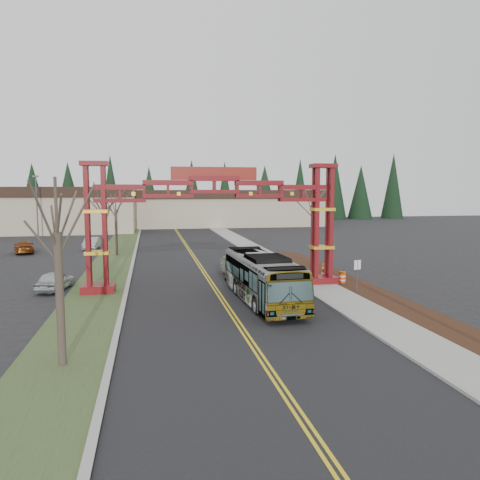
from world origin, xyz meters
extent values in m
plane|color=black|center=(0.00, 0.00, 0.00)|extent=(200.00, 200.00, 0.00)
cube|color=black|center=(0.00, 25.00, 0.01)|extent=(12.00, 110.00, 0.02)
cube|color=gold|center=(-0.12, 25.00, 0.03)|extent=(0.12, 100.00, 0.01)
cube|color=gold|center=(0.12, 25.00, 0.03)|extent=(0.12, 100.00, 0.01)
cube|color=#9A9995|center=(6.15, 25.00, 0.07)|extent=(0.30, 110.00, 0.15)
cube|color=gray|center=(7.60, 25.00, 0.08)|extent=(2.60, 110.00, 0.14)
cube|color=black|center=(10.20, 10.00, 0.06)|extent=(2.60, 50.00, 0.12)
cube|color=#314924|center=(-8.00, 25.00, 0.04)|extent=(4.00, 110.00, 0.08)
cube|color=#9A9995|center=(-6.15, 25.00, 0.07)|extent=(0.30, 110.00, 0.15)
cube|color=#660D0D|center=(-8.00, 18.00, 0.30)|extent=(2.20, 1.60, 0.60)
cube|color=#660D0D|center=(-8.55, 17.65, 4.60)|extent=(0.28, 0.28, 8.00)
cube|color=#660D0D|center=(-7.45, 17.65, 4.60)|extent=(0.28, 0.28, 8.00)
cube|color=#660D0D|center=(-8.55, 18.35, 4.60)|extent=(0.28, 0.28, 8.00)
cube|color=#660D0D|center=(-7.45, 18.35, 4.60)|extent=(0.28, 0.28, 8.00)
cube|color=gold|center=(-8.00, 18.00, 2.80)|extent=(1.60, 1.10, 0.22)
cube|color=gold|center=(-8.00, 18.00, 5.60)|extent=(1.60, 1.10, 0.22)
cube|color=#660D0D|center=(-8.00, 18.00, 8.75)|extent=(1.80, 1.20, 0.30)
cube|color=#660D0D|center=(8.00, 18.00, 0.30)|extent=(2.20, 1.60, 0.60)
cube|color=#660D0D|center=(7.45, 17.65, 4.60)|extent=(0.28, 0.28, 8.00)
cube|color=#660D0D|center=(8.55, 17.65, 4.60)|extent=(0.28, 0.28, 8.00)
cube|color=#660D0D|center=(7.45, 18.35, 4.60)|extent=(0.28, 0.28, 8.00)
cube|color=#660D0D|center=(8.55, 18.35, 4.60)|extent=(0.28, 0.28, 8.00)
cube|color=gold|center=(8.00, 18.00, 2.80)|extent=(1.60, 1.10, 0.22)
cube|color=gold|center=(8.00, 18.00, 5.60)|extent=(1.60, 1.10, 0.22)
cube|color=#660D0D|center=(8.00, 18.00, 8.75)|extent=(1.80, 1.20, 0.30)
cube|color=#660D0D|center=(0.00, 18.00, 7.50)|extent=(16.00, 0.90, 1.00)
cube|color=#660D0D|center=(0.00, 18.00, 6.60)|extent=(16.00, 0.90, 0.60)
cube|color=maroon|center=(0.00, 18.00, 8.15)|extent=(6.00, 0.25, 0.90)
cube|color=tan|center=(10.00, 80.00, 3.50)|extent=(38.00, 20.00, 7.00)
cube|color=black|center=(10.00, 69.90, 6.20)|extent=(38.00, 0.40, 1.60)
cone|color=black|center=(-29.50, 92.00, 6.50)|extent=(5.60, 5.60, 13.00)
cylinder|color=#382D26|center=(-29.50, 92.00, 0.80)|extent=(0.80, 0.80, 1.60)
cone|color=black|center=(-21.00, 92.00, 6.50)|extent=(5.60, 5.60, 13.00)
cylinder|color=#382D26|center=(-21.00, 92.00, 0.80)|extent=(0.80, 0.80, 1.60)
cone|color=black|center=(-12.50, 92.00, 6.50)|extent=(5.60, 5.60, 13.00)
cylinder|color=#382D26|center=(-12.50, 92.00, 0.80)|extent=(0.80, 0.80, 1.60)
cone|color=black|center=(-4.00, 92.00, 6.50)|extent=(5.60, 5.60, 13.00)
cylinder|color=#382D26|center=(-4.00, 92.00, 0.80)|extent=(0.80, 0.80, 1.60)
cone|color=black|center=(4.50, 92.00, 6.50)|extent=(5.60, 5.60, 13.00)
cylinder|color=#382D26|center=(4.50, 92.00, 0.80)|extent=(0.80, 0.80, 1.60)
cone|color=black|center=(13.00, 92.00, 6.50)|extent=(5.60, 5.60, 13.00)
cylinder|color=#382D26|center=(13.00, 92.00, 0.80)|extent=(0.80, 0.80, 1.60)
cone|color=black|center=(21.50, 92.00, 6.50)|extent=(5.60, 5.60, 13.00)
cylinder|color=#382D26|center=(21.50, 92.00, 0.80)|extent=(0.80, 0.80, 1.60)
cone|color=black|center=(30.00, 92.00, 6.50)|extent=(5.60, 5.60, 13.00)
cylinder|color=#382D26|center=(30.00, 92.00, 0.80)|extent=(0.80, 0.80, 1.60)
cone|color=black|center=(38.50, 92.00, 6.50)|extent=(5.60, 5.60, 13.00)
cylinder|color=#382D26|center=(38.50, 92.00, 0.80)|extent=(0.80, 0.80, 1.60)
cone|color=black|center=(47.00, 92.00, 6.50)|extent=(5.60, 5.60, 13.00)
cylinder|color=#382D26|center=(47.00, 92.00, 0.80)|extent=(0.80, 0.80, 1.60)
cone|color=black|center=(55.50, 92.00, 6.50)|extent=(5.60, 5.60, 13.00)
cylinder|color=#382D26|center=(55.50, 92.00, 0.80)|extent=(0.80, 0.80, 1.60)
imported|color=#B6B8BE|center=(2.37, 13.54, 1.53)|extent=(3.02, 11.06, 3.05)
imported|color=#A5A8AD|center=(2.32, 22.27, 0.79)|extent=(1.87, 4.88, 1.59)
imported|color=#B2B7BA|center=(-11.08, 19.58, 0.69)|extent=(2.34, 4.30, 1.39)
imported|color=brown|center=(-18.29, 40.74, 0.69)|extent=(3.18, 5.14, 1.39)
imported|color=#ACB1B4|center=(-11.28, 42.63, 0.71)|extent=(1.72, 4.39, 1.42)
cylinder|color=#382D26|center=(-8.00, 4.52, 2.69)|extent=(0.32, 0.32, 5.38)
cylinder|color=#382D26|center=(-8.00, 4.52, 6.40)|extent=(0.12, 0.12, 2.23)
cylinder|color=#382D26|center=(-8.00, 23.33, 2.68)|extent=(0.32, 0.32, 5.36)
cylinder|color=#382D26|center=(-8.00, 23.33, 6.36)|extent=(0.12, 0.12, 2.20)
cylinder|color=#382D26|center=(-8.00, 36.67, 2.40)|extent=(0.29, 0.29, 4.80)
cylinder|color=#382D26|center=(-8.00, 36.67, 5.70)|extent=(0.11, 0.11, 1.98)
cylinder|color=#382D26|center=(10.00, 25.69, 2.83)|extent=(0.31, 0.31, 5.66)
cylinder|color=#382D26|center=(10.00, 25.69, 6.61)|extent=(0.11, 0.11, 2.10)
cylinder|color=#3F3F44|center=(-20.70, 58.54, 4.44)|extent=(0.20, 0.20, 8.89)
cube|color=#3F3F44|center=(-20.70, 58.54, 8.99)|extent=(0.79, 0.40, 0.25)
cylinder|color=#3F3F44|center=(9.21, 14.47, 1.15)|extent=(0.06, 0.06, 2.31)
cube|color=white|center=(9.21, 14.47, 1.99)|extent=(0.52, 0.16, 0.63)
cylinder|color=#CD490B|center=(9.53, 17.71, 0.48)|extent=(0.50, 0.50, 0.96)
cylinder|color=white|center=(9.53, 17.71, 0.62)|extent=(0.52, 0.52, 0.11)
cylinder|color=white|center=(9.53, 17.71, 0.33)|extent=(0.52, 0.52, 0.11)
cylinder|color=#CD490B|center=(8.74, 19.19, 0.49)|extent=(0.51, 0.51, 0.98)
cylinder|color=white|center=(8.74, 19.19, 0.64)|extent=(0.53, 0.53, 0.12)
cylinder|color=white|center=(8.74, 19.19, 0.34)|extent=(0.53, 0.53, 0.12)
cylinder|color=#CD490B|center=(9.75, 21.77, 0.45)|extent=(0.47, 0.47, 0.89)
cylinder|color=white|center=(9.75, 21.77, 0.58)|extent=(0.48, 0.48, 0.11)
cylinder|color=white|center=(9.75, 21.77, 0.31)|extent=(0.48, 0.48, 0.11)
camera|label=1|loc=(-4.46, -14.53, 7.01)|focal=35.00mm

